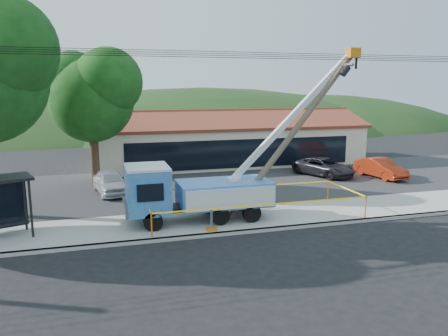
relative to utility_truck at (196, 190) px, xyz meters
name	(u,v)px	position (x,y,z in m)	size (l,w,h in m)	color
ground	(273,248)	(2.29, -4.18, -1.66)	(120.00, 120.00, 0.00)	black
curb	(256,231)	(2.29, -2.08, -1.59)	(60.00, 0.25, 0.15)	#9D9B93
sidewalk	(242,219)	(2.29, -0.18, -1.59)	(60.00, 4.00, 0.15)	#9D9B93
parking_lot	(205,185)	(2.29, 7.82, -1.61)	(60.00, 12.00, 0.10)	#28282B
strip_mall	(228,142)	(6.29, 15.80, 0.22)	(22.50, 8.53, 4.67)	beige
tree_lot	(91,92)	(-4.71, 8.82, 4.55)	(6.30, 5.60, 8.94)	#332316
hill_west	(42,131)	(-12.71, 50.82, -1.66)	(78.40, 56.00, 28.00)	#153413
hill_center	(203,126)	(12.29, 50.82, -1.66)	(89.60, 64.00, 32.00)	#153413
hill_east	(312,124)	(32.29, 50.82, -1.66)	(72.80, 52.00, 26.00)	#153413
utility_truck	(196,190)	(0.00, 0.00, 0.00)	(11.77, 3.77, 8.30)	black
leaning_pole	(298,127)	(5.16, -0.14, 2.91)	(6.67, 1.73, 8.24)	brown
caution_tape	(253,200)	(2.87, -0.02, -0.71)	(10.59, 3.79, 1.09)	orange
car_silver	(111,195)	(-3.84, 6.93, -1.66)	(1.67, 4.16, 1.42)	silver
car_red	(380,179)	(14.95, 6.48, -1.66)	(1.45, 4.16, 1.37)	maroon
car_dark	(323,177)	(11.34, 8.18, -1.66)	(2.18, 4.73, 1.32)	black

